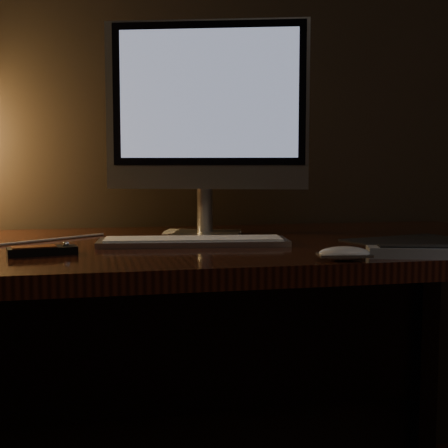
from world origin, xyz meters
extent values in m
cube|color=black|center=(0.00, 2.26, 1.35)|extent=(4.00, 0.02, 2.70)
cube|color=#38160C|center=(0.00, 1.85, 0.73)|extent=(1.60, 0.75, 0.04)
cube|color=black|center=(0.75, 2.18, 0.35)|extent=(0.06, 0.06, 0.71)
cube|color=black|center=(0.00, 2.20, 0.45)|extent=(1.48, 0.02, 0.51)
cube|color=silver|center=(0.02, 1.99, 0.75)|extent=(0.20, 0.19, 0.01)
cylinder|color=silver|center=(0.02, 2.01, 0.81)|extent=(0.05, 0.05, 0.11)
cube|color=silver|center=(0.02, 1.98, 1.07)|extent=(0.49, 0.18, 0.41)
cube|color=black|center=(0.02, 1.97, 1.10)|extent=(0.45, 0.15, 0.35)
cube|color=#8E9BC2|center=(0.02, 1.96, 1.10)|extent=(0.42, 0.13, 0.31)
cube|color=silver|center=(-0.04, 1.81, 0.76)|extent=(0.43, 0.17, 0.02)
cube|color=black|center=(0.46, 1.73, 0.75)|extent=(0.32, 0.28, 0.00)
ellipsoid|color=white|center=(0.19, 1.52, 0.76)|extent=(0.10, 0.07, 0.02)
cube|color=black|center=(-0.36, 1.71, 0.76)|extent=(0.14, 0.07, 0.02)
cube|color=maroon|center=(-0.36, 1.71, 0.77)|extent=(0.09, 0.05, 0.00)
sphere|color=silver|center=(-0.36, 1.71, 0.77)|extent=(0.01, 0.01, 0.01)
cube|color=gray|center=(0.35, 1.52, 0.76)|extent=(0.21, 0.11, 0.02)
cube|color=black|center=(0.35, 1.52, 0.77)|extent=(0.17, 0.09, 0.00)
cylinder|color=red|center=(0.35, 1.52, 0.77)|extent=(0.01, 0.01, 0.00)
cylinder|color=#0C8C19|center=(0.35, 1.52, 0.77)|extent=(0.01, 0.01, 0.00)
cylinder|color=gold|center=(0.35, 1.52, 0.77)|extent=(0.01, 0.01, 0.00)
cylinder|color=#1433BF|center=(0.35, 1.52, 0.77)|extent=(0.01, 0.01, 0.00)
cube|color=white|center=(-0.02, 2.05, 0.75)|extent=(0.14, 0.11, 0.01)
cylinder|color=white|center=(-0.20, 1.94, 0.75)|extent=(0.59, 0.27, 0.01)
camera|label=1|loc=(-0.27, 0.45, 0.93)|focal=50.00mm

